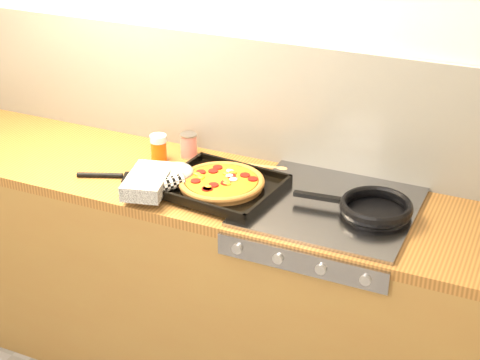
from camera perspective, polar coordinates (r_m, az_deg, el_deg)
The scene contains 9 objects.
room_shell at distance 2.96m, azimuth 0.72°, elevation 6.27°, with size 3.20×3.20×3.20m.
counter_run at distance 3.06m, azimuth -1.56°, elevation -7.89°, with size 3.20×0.62×0.90m.
stovetop at distance 2.68m, azimuth 7.02°, elevation -2.09°, with size 0.60×0.56×0.02m, color gray.
pizza_on_tray at distance 2.75m, azimuth -2.96°, elevation -0.16°, with size 0.57×0.46×0.07m.
frying_pan at distance 2.62m, azimuth 10.38°, elevation -2.16°, with size 0.44×0.28×0.04m.
tomato_can at distance 3.04m, azimuth -4.00°, elevation 2.70°, with size 0.09×0.09×0.10m.
juice_glass at distance 3.01m, azimuth -6.33°, elevation 2.50°, with size 0.08×0.08×0.11m.
wooden_spoon at distance 2.94m, azimuth 1.53°, elevation 1.04°, with size 0.30×0.07×0.02m.
black_spatula at distance 2.91m, azimuth -9.69°, elevation 0.31°, with size 0.28×0.15×0.02m.
Camera 1 is at (1.12, -1.15, 2.19)m, focal length 55.00 mm.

